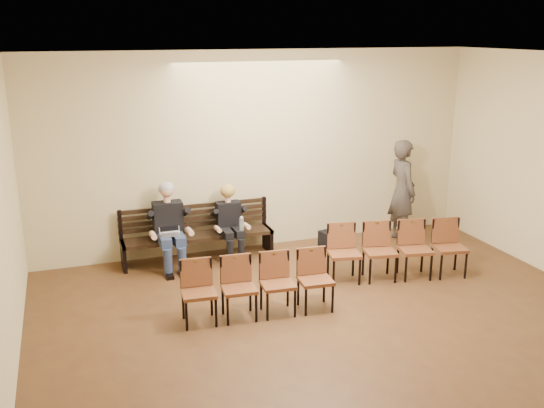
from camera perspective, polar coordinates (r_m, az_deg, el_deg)
The scene contains 11 objects.
ground at distance 7.09m, azimuth 12.18°, elevation -16.95°, with size 10.00×10.00×0.00m, color #55391D.
room_walls at distance 6.76m, azimuth 10.01°, elevation 4.89°, with size 8.02×10.01×3.51m.
bench at distance 10.49m, azimuth -6.95°, elevation -4.04°, with size 2.60×0.90×0.45m, color black.
seated_man at distance 10.13m, azimuth -9.65°, elevation -1.94°, with size 0.60×0.83×1.44m, color black, non-canonical shape.
seated_woman at distance 10.38m, azimuth -3.97°, elevation -2.06°, with size 0.51×0.70×1.18m, color black, non-canonical shape.
laptop at distance 10.02m, azimuth -9.50°, elevation -3.03°, with size 0.34×0.27×0.24m, color silver.
water_bottle at distance 10.18m, azimuth -2.87°, elevation -2.50°, with size 0.08×0.08×0.25m, color silver.
bag at distance 11.12m, azimuth 5.57°, elevation -3.24°, with size 0.40×0.27×0.29m, color black.
passerby at distance 11.36m, azimuth 12.21°, elevation 1.90°, with size 0.80×0.53×2.20m, color #3A3430.
chair_row_front at distance 8.37m, azimuth -1.27°, elevation -7.80°, with size 2.10×0.47×0.86m, color brown.
chair_row_back at distance 9.79m, azimuth 11.73°, elevation -4.36°, with size 2.21×0.50×0.91m, color brown.
Camera 1 is at (-3.26, -4.99, 3.83)m, focal length 40.00 mm.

